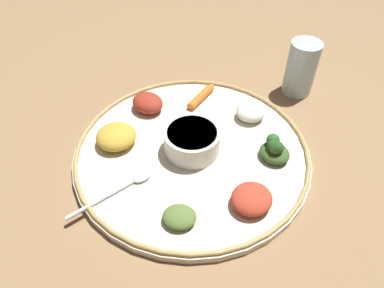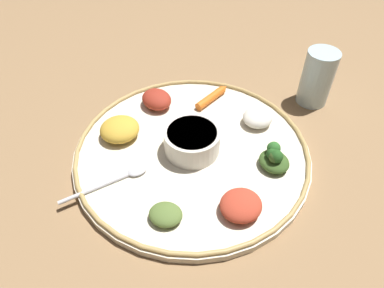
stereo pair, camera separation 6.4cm
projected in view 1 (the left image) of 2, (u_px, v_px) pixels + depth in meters
ground_plane at (192, 155)px, 0.66m from camera, size 2.40×2.40×0.00m
platter at (192, 152)px, 0.65m from camera, size 0.43×0.43×0.01m
platter_rim at (192, 149)px, 0.65m from camera, size 0.43×0.43×0.01m
center_bowl at (192, 140)px, 0.63m from camera, size 0.10×0.10×0.05m
spoon at (124, 186)px, 0.58m from camera, size 0.06×0.15×0.01m
greens_pile at (275, 150)px, 0.62m from camera, size 0.07×0.07×0.04m
carrot_near_spoon at (202, 95)px, 0.75m from camera, size 0.02×0.10×0.02m
mound_beet at (148, 103)px, 0.72m from camera, size 0.07×0.06×0.03m
mound_collards at (179, 217)px, 0.54m from camera, size 0.07×0.07×0.02m
mound_berbere_red at (252, 199)px, 0.55m from camera, size 0.08×0.08×0.03m
mound_rice_white at (251, 112)px, 0.70m from camera, size 0.07×0.07×0.03m
mound_lentil_yellow at (116, 136)px, 0.65m from camera, size 0.10×0.10×0.03m
drinking_glass at (300, 72)px, 0.76m from camera, size 0.07×0.07×0.12m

